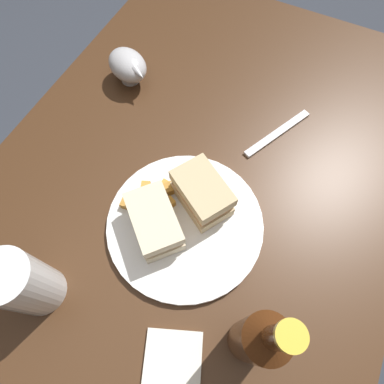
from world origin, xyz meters
The scene contains 16 objects.
ground_plane centered at (0.00, 0.00, 0.00)m, with size 6.00×6.00×0.00m, color #333842.
dining_table centered at (0.00, 0.00, 0.36)m, with size 1.17×0.82×0.71m, color #422816.
plate centered at (-0.11, -0.03, 0.72)m, with size 0.29×0.29×0.01m, color white.
sandwich_half_left centered at (-0.06, -0.03, 0.76)m, with size 0.12×0.13×0.07m.
sandwich_half_right centered at (-0.14, 0.02, 0.76)m, with size 0.13×0.13×0.06m.
potato_wedge_front centered at (-0.10, 0.02, 0.74)m, with size 0.04×0.02×0.02m, color gold.
potato_wedge_middle centered at (-0.06, 0.02, 0.74)m, with size 0.04×0.02×0.02m, color #B77F33.
potato_wedge_back centered at (-0.10, 0.07, 0.74)m, with size 0.05×0.02×0.02m, color gold.
potato_wedge_left_edge centered at (-0.12, 0.07, 0.74)m, with size 0.05×0.02×0.01m, color #B77F33.
potato_wedge_right_edge centered at (-0.11, 0.07, 0.74)m, with size 0.04×0.02×0.01m, color gold.
potato_wedge_stray centered at (-0.07, 0.04, 0.74)m, with size 0.04×0.02×0.01m, color gold.
pint_glass centered at (-0.33, 0.14, 0.78)m, with size 0.08×0.08×0.14m.
gravy_boat centered at (0.16, 0.25, 0.76)m, with size 0.11×0.13×0.07m.
cider_bottle centered at (-0.24, -0.20, 0.82)m, with size 0.06×0.06×0.27m.
napkin centered at (-0.33, -0.11, 0.72)m, with size 0.11×0.09×0.01m, color silver.
fork centered at (0.16, -0.11, 0.72)m, with size 0.18×0.02×0.01m, color silver.
Camera 1 is at (-0.29, -0.13, 1.29)m, focal length 30.46 mm.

